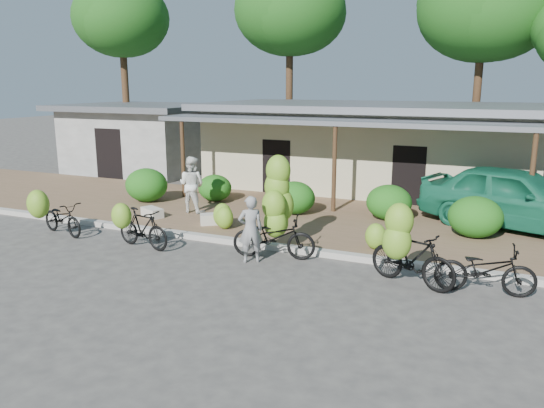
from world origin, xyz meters
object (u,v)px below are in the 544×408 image
(bystander, at_px, (192,185))
(bike_right, at_px, (409,252))
(tree_center_right, at_px, (480,7))
(sack_near, at_px, (215,219))
(bike_center, at_px, (276,219))
(tree_far_center, at_px, (287,9))
(vendor, at_px, (251,229))
(sack_far, at_px, (152,212))
(bike_far_right, at_px, (485,270))
(tree_back_left, at_px, (119,17))
(teal_van, at_px, (515,197))
(bike_far_left, at_px, (58,215))
(bike_left, at_px, (140,227))

(bystander, bearing_deg, bike_right, 155.21)
(tree_center_right, bearing_deg, sack_near, -114.07)
(bike_center, bearing_deg, tree_far_center, 8.88)
(vendor, bearing_deg, tree_center_right, -137.77)
(sack_far, bearing_deg, bike_far_right, -12.58)
(tree_back_left, bearing_deg, sack_far, -48.42)
(tree_back_left, relative_size, teal_van, 1.80)
(teal_van, bearing_deg, bike_far_left, 133.45)
(bike_center, relative_size, vendor, 1.52)
(bike_right, bearing_deg, bystander, 86.08)
(bike_far_right, relative_size, bystander, 1.13)
(sack_near, distance_m, sack_far, 2.18)
(vendor, bearing_deg, bike_left, -30.80)
(bike_center, height_order, bike_far_right, bike_center)
(bike_center, xyz_separation_m, bike_far_right, (4.79, -0.59, -0.41))
(bike_left, bearing_deg, sack_far, 40.55)
(bike_center, distance_m, bike_far_right, 4.84)
(bike_left, xyz_separation_m, bike_right, (6.67, 0.08, 0.17))
(tree_center_right, distance_m, vendor, 17.45)
(bike_far_right, bearing_deg, vendor, 84.04)
(bike_far_left, bearing_deg, tree_center_right, -15.73)
(bike_right, distance_m, bystander, 8.08)
(sack_far, bearing_deg, tree_far_center, 93.67)
(tree_center_right, xyz_separation_m, sack_far, (-8.17, -13.45, -7.15))
(bike_far_right, xyz_separation_m, sack_near, (-7.38, 2.18, -0.24))
(bike_far_left, bearing_deg, bike_far_right, -73.34)
(tree_center_right, xyz_separation_m, sack_near, (-5.99, -13.41, -7.14))
(tree_center_right, relative_size, vendor, 6.03)
(bike_far_right, bearing_deg, bike_right, 91.96)
(tree_far_center, xyz_separation_m, sack_far, (0.83, -12.95, -7.47))
(bike_right, xyz_separation_m, bystander, (-7.31, 3.41, 0.26))
(sack_near, height_order, sack_far, sack_near)
(bike_center, xyz_separation_m, sack_near, (-2.59, 1.59, -0.65))
(tree_center_right, xyz_separation_m, bike_right, (-0.07, -15.83, -6.66))
(tree_back_left, bearing_deg, bike_right, -36.05)
(bike_center, relative_size, teal_van, 0.47)
(bystander, bearing_deg, bike_center, 147.27)
(bike_left, distance_m, bystander, 3.58)
(bike_far_left, height_order, bike_center, bike_center)
(sack_far, relative_size, vendor, 0.47)
(sack_near, bearing_deg, tree_back_left, 138.01)
(bike_far_left, height_order, vendor, vendor)
(sack_far, xyz_separation_m, teal_van, (10.09, 3.04, 0.74))
(bike_right, relative_size, sack_near, 2.38)
(bike_far_left, bearing_deg, tree_back_left, 46.53)
(tree_far_center, bearing_deg, bike_far_left, -92.11)
(tree_back_left, bearing_deg, bike_left, -50.41)
(sack_far, bearing_deg, vendor, -26.97)
(tree_center_right, distance_m, bike_center, 16.69)
(bike_center, distance_m, vendor, 0.80)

